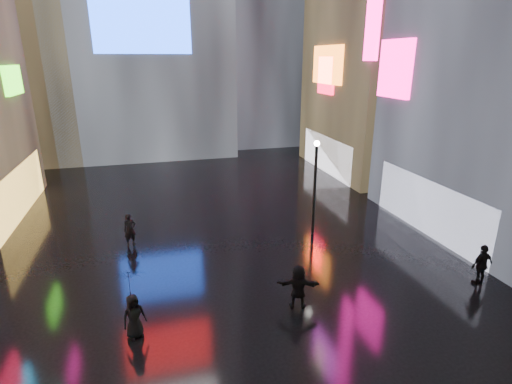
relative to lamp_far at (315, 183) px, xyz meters
name	(u,v)px	position (x,y,z in m)	size (l,w,h in m)	color
ground	(218,233)	(-5.00, 1.49, -2.94)	(140.00, 140.00, 0.00)	black
tower_flank_left	(9,11)	(-19.00, 23.49, 10.06)	(10.00, 10.00, 26.00)	black
lamp_far	(315,183)	(0.00, 0.00, 0.00)	(0.30, 0.30, 5.20)	black
pedestrian_3	(482,265)	(4.87, -6.60, -2.03)	(1.07, 0.44, 1.82)	black
pedestrian_4	(134,316)	(-9.27, -6.27, -2.13)	(0.80, 0.52, 1.63)	black
pedestrian_5	(298,287)	(-3.22, -6.12, -2.06)	(1.65, 0.52, 1.78)	black
pedestrian_6	(130,230)	(-9.57, 1.18, -2.09)	(0.62, 0.41, 1.71)	black
umbrella_2	(130,283)	(-9.27, -6.27, -0.84)	(1.03, 1.05, 0.94)	black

